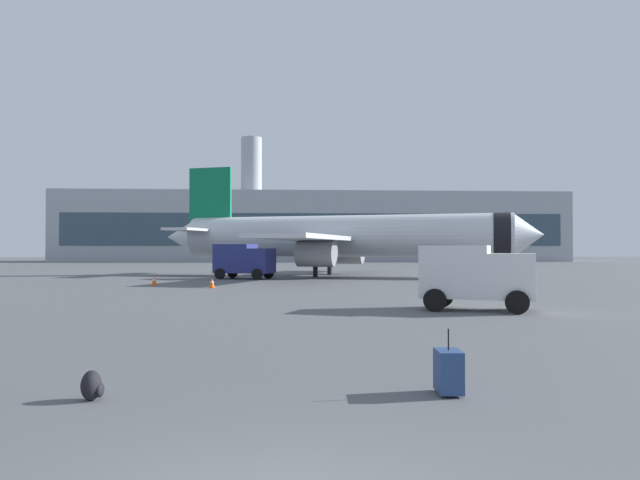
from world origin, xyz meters
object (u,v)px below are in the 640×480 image
Objects in this scene: rolling_suitcase at (449,371)px; traveller_backpack at (92,386)px; cargo_van at (476,274)px; safety_cone_mid at (154,281)px; service_truck at (244,260)px; safety_cone_near at (212,283)px; airplane_at_gate at (341,236)px.

traveller_backpack is at bearing -179.34° from rolling_suitcase.
cargo_van is 7.53× the size of safety_cone_mid.
service_truck is 12.24m from safety_cone_near.
rolling_suitcase is (7.29, -29.08, 0.07)m from safety_cone_near.
service_truck is at bearing -150.52° from airplane_at_gate.
safety_cone_near is 1.35× the size of traveller_backpack.
cargo_van reaches higher than rolling_suitcase.
traveller_backpack is (0.22, -41.26, -1.37)m from service_truck.
cargo_van is (11.00, -27.23, -0.16)m from service_truck.
safety_cone_mid is at bearing -135.91° from airplane_at_gate.
service_truck is 41.65m from rolling_suitcase.
service_truck is 1.09× the size of cargo_van.
cargo_van is 17.73m from traveller_backpack.
rolling_suitcase is at bearing 0.66° from traveller_backpack.
service_truck is 8.23× the size of safety_cone_mid.
rolling_suitcase is at bearing -81.63° from service_truck.
traveller_backpack is (-8.41, -46.14, -3.42)m from airplane_at_gate.
cargo_van is (2.37, -32.11, -2.21)m from airplane_at_gate.
service_truck is at bearing 57.97° from safety_cone_mid.
cargo_van is 24.75m from safety_cone_mid.
rolling_suitcase is (11.58, -32.37, 0.07)m from safety_cone_mid.
rolling_suitcase is 5.84m from traveller_backpack.
airplane_at_gate is at bearing 29.48° from service_truck.
service_truck is at bearing 84.21° from safety_cone_near.
safety_cone_near reaches higher than traveller_backpack.
safety_cone_mid is (-5.52, -8.83, -1.29)m from service_truck.
cargo_van is 19.48m from safety_cone_near.
safety_cone_mid is (-4.29, 3.28, -0.00)m from safety_cone_near.
safety_cone_mid reaches higher than traveller_backpack.
cargo_van reaches higher than safety_cone_mid.
safety_cone_mid is (-14.15, -13.70, -3.34)m from airplane_at_gate.
traveller_backpack is (-5.84, -0.07, -0.16)m from rolling_suitcase.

